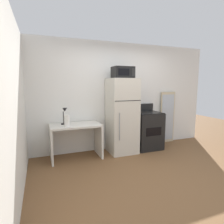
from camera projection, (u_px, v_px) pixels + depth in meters
name	position (u px, v px, depth m)	size (l,w,h in m)	color
ground_plane	(156.00, 175.00, 3.35)	(12.00, 12.00, 0.00)	brown
wall_back_white	(119.00, 96.00, 4.73)	(5.00, 0.10, 2.60)	white
wall_left_brick	(11.00, 108.00, 2.38)	(0.10, 4.00, 2.60)	silver
desk	(76.00, 135.00, 4.08)	(1.07, 0.61, 0.75)	silver
desk_lamp	(64.00, 113.00, 4.02)	(0.14, 0.12, 0.35)	black
paper_towel_roll	(67.00, 121.00, 3.82)	(0.11, 0.11, 0.24)	white
refrigerator	(122.00, 116.00, 4.42)	(0.63, 0.65, 1.73)	beige
microwave	(123.00, 73.00, 4.25)	(0.46, 0.35, 0.26)	black
oven_range	(147.00, 130.00, 4.73)	(0.65, 0.61, 1.10)	black
leaning_mirror	(167.00, 117.00, 5.22)	(0.44, 0.03, 1.40)	#C6B793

